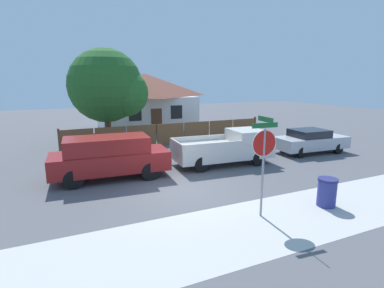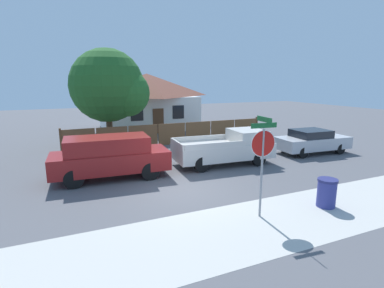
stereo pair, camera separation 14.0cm
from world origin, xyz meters
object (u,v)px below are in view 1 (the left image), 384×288
(stop_sign, at_px, (264,150))
(trash_bin, at_px, (327,192))
(red_suv, at_px, (110,156))
(orange_pickup, at_px, (226,148))
(house, at_px, (145,100))
(parked_sedan, at_px, (310,141))
(oak_tree, at_px, (110,87))

(stop_sign, distance_m, trash_bin, 3.01)
(red_suv, height_order, orange_pickup, red_suv)
(house, xyz_separation_m, parked_sedan, (6.17, -13.36, -1.77))
(house, distance_m, stop_sign, 19.19)
(oak_tree, relative_size, red_suv, 1.24)
(oak_tree, height_order, parked_sedan, oak_tree)
(red_suv, xyz_separation_m, stop_sign, (3.67, -5.75, 1.12))
(stop_sign, bearing_deg, house, 90.00)
(trash_bin, bearing_deg, orange_pickup, 93.22)
(trash_bin, bearing_deg, red_suv, 135.67)
(red_suv, bearing_deg, trash_bin, -40.69)
(oak_tree, xyz_separation_m, red_suv, (-1.33, -7.04, -2.77))
(oak_tree, distance_m, trash_bin, 14.33)
(oak_tree, relative_size, stop_sign, 1.98)
(red_suv, xyz_separation_m, orange_pickup, (5.84, -0.02, -0.17))
(house, distance_m, oak_tree, 7.64)
(parked_sedan, distance_m, trash_bin, 8.12)
(parked_sedan, bearing_deg, stop_sign, -140.44)
(orange_pickup, bearing_deg, stop_sign, -107.10)
(stop_sign, bearing_deg, red_suv, 127.84)
(stop_sign, bearing_deg, trash_bin, -1.30)
(red_suv, distance_m, stop_sign, 6.91)
(oak_tree, height_order, trash_bin, oak_tree)
(house, relative_size, red_suv, 1.65)
(house, bearing_deg, trash_bin, -87.80)
(oak_tree, bearing_deg, stop_sign, -79.62)
(oak_tree, bearing_deg, house, 56.98)
(parked_sedan, height_order, stop_sign, stop_sign)
(stop_sign, bearing_deg, oak_tree, 105.65)
(oak_tree, relative_size, trash_bin, 6.40)
(trash_bin, bearing_deg, oak_tree, 110.35)
(oak_tree, bearing_deg, parked_sedan, -34.42)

